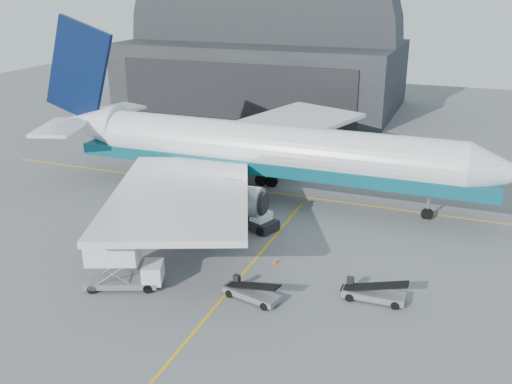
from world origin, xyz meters
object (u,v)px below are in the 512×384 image
at_px(catering_truck, 120,263).
at_px(belt_loader_b, 373,293).
at_px(pushback_tug, 258,222).
at_px(belt_loader_a, 251,293).
at_px(airliner, 255,149).

bearing_deg(catering_truck, belt_loader_b, -6.66).
distance_m(catering_truck, pushback_tug, 15.58).
distance_m(belt_loader_a, belt_loader_b, 9.15).
relative_size(pushback_tug, belt_loader_b, 0.93).
relative_size(belt_loader_a, belt_loader_b, 0.97).
bearing_deg(catering_truck, airliner, 62.05).
xyz_separation_m(airliner, belt_loader_b, (16.31, -17.66, -4.78)).
height_order(catering_truck, belt_loader_a, catering_truck).
xyz_separation_m(catering_truck, belt_loader_a, (10.16, 1.92, -1.53)).
bearing_deg(belt_loader_a, pushback_tug, 122.40).
relative_size(airliner, catering_truck, 8.57).
bearing_deg(pushback_tug, belt_loader_b, -14.22).
xyz_separation_m(airliner, pushback_tug, (3.48, -8.40, -4.66)).
xyz_separation_m(catering_truck, pushback_tug, (5.93, 14.34, -1.38)).
xyz_separation_m(airliner, belt_loader_a, (7.72, -20.82, -4.81)).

